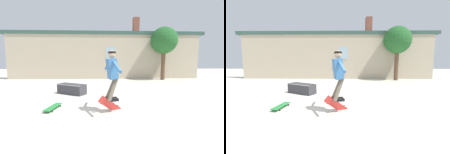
# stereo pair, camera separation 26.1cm
# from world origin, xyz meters

# --- Properties ---
(ground_plane) EXTENTS (40.00, 40.00, 0.00)m
(ground_plane) POSITION_xyz_m (0.00, 0.00, 0.00)
(ground_plane) COLOR beige
(building_backdrop) EXTENTS (15.05, 0.52, 4.55)m
(building_backdrop) POSITION_xyz_m (0.02, 7.74, 1.84)
(building_backdrop) COLOR #B7A88E
(building_backdrop) RESTS_ON ground_plane
(tree_right) EXTENTS (1.87, 1.87, 3.75)m
(tree_right) POSITION_xyz_m (4.20, 6.90, 2.77)
(tree_right) COLOR brown
(tree_right) RESTS_ON ground_plane
(skate_ledge) EXTENTS (1.31, 1.04, 0.42)m
(skate_ledge) POSITION_xyz_m (-1.40, 2.61, 0.21)
(skate_ledge) COLOR #38383D
(skate_ledge) RESTS_ON ground_plane
(skater) EXTENTS (0.41, 1.37, 1.38)m
(skater) POSITION_xyz_m (0.21, 0.32, 1.14)
(skater) COLOR teal
(skateboard_flipping) EXTENTS (0.70, 0.42, 0.67)m
(skateboard_flipping) POSITION_xyz_m (0.17, 0.38, 0.17)
(skateboard_flipping) COLOR red
(skateboard_resting) EXTENTS (0.34, 0.81, 0.08)m
(skateboard_resting) POSITION_xyz_m (-1.51, 0.62, 0.07)
(skateboard_resting) COLOR #237F38
(skateboard_resting) RESTS_ON ground_plane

